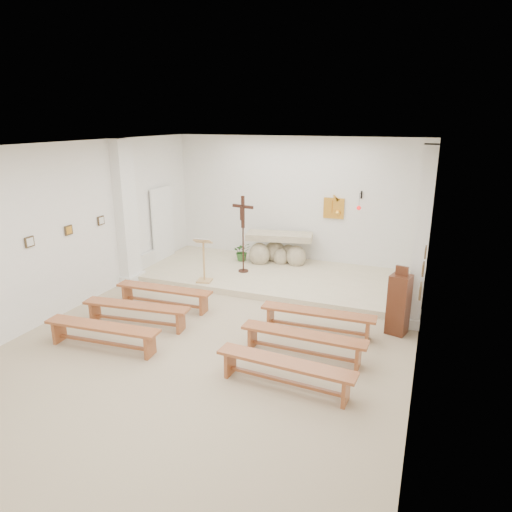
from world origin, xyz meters
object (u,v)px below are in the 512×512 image
at_px(lectern, 204,260).
at_px(bench_left_second, 136,310).
at_px(altar, 278,250).
at_px(bench_right_front, 318,317).
at_px(crucifix_stand, 243,229).
at_px(bench_left_third, 102,331).
at_px(bench_right_second, 303,339).
at_px(bench_left_front, 164,293).
at_px(bench_right_third, 285,368).
at_px(donation_pedestal, 399,304).

xyz_separation_m(lectern, bench_left_second, (-0.23, -2.40, -0.36)).
bearing_deg(altar, bench_right_front, -71.97).
distance_m(crucifix_stand, bench_right_front, 3.68).
distance_m(bench_right_front, bench_left_third, 3.93).
distance_m(crucifix_stand, bench_right_second, 4.41).
bearing_deg(bench_left_front, lectern, 78.33).
relative_size(bench_right_front, bench_left_third, 1.00).
distance_m(bench_left_second, bench_right_second, 3.39).
height_order(altar, bench_left_front, altar).
relative_size(bench_left_third, bench_right_third, 1.00).
height_order(donation_pedestal, bench_left_second, donation_pedestal).
bearing_deg(crucifix_stand, bench_left_second, -92.43).
distance_m(donation_pedestal, bench_left_third, 5.44).
bearing_deg(donation_pedestal, altar, 153.65).
xyz_separation_m(altar, donation_pedestal, (3.39, -2.94, 0.09)).
bearing_deg(bench_right_third, bench_left_second, 167.05).
relative_size(bench_right_front, bench_right_third, 1.00).
distance_m(bench_left_front, bench_right_front, 3.39).
xyz_separation_m(bench_left_front, bench_right_third, (3.39, -1.99, 0.00)).
height_order(bench_right_front, bench_right_second, same).
distance_m(donation_pedestal, bench_left_front, 4.83).
bearing_deg(lectern, bench_left_third, -104.88).
bearing_deg(donation_pedestal, bench_right_third, -104.12).
bearing_deg(crucifix_stand, altar, 71.81).
xyz_separation_m(crucifix_stand, donation_pedestal, (3.98, -1.87, -0.69)).
bearing_deg(bench_left_second, bench_right_third, -22.86).
xyz_separation_m(crucifix_stand, bench_left_front, (-0.81, -2.45, -0.94)).
relative_size(bench_left_front, bench_left_second, 0.99).
relative_size(bench_left_front, bench_left_third, 1.00).
bearing_deg(bench_right_second, bench_right_third, -89.28).
xyz_separation_m(donation_pedestal, bench_right_third, (-1.41, -2.57, -0.25)).
bearing_deg(lectern, bench_left_second, -106.48).
distance_m(altar, bench_right_second, 4.93).
bearing_deg(donation_pedestal, bench_left_second, -147.26).
relative_size(lectern, bench_left_front, 0.51).
height_order(bench_right_second, bench_right_third, same).
relative_size(lectern, bench_left_second, 0.51).
bearing_deg(bench_right_front, bench_left_third, -151.57).
xyz_separation_m(altar, lectern, (-1.17, -2.11, 0.20)).
bearing_deg(altar, crucifix_stand, -130.41).
xyz_separation_m(bench_right_second, bench_right_third, (0.00, -1.00, 0.00)).
bearing_deg(bench_left_second, bench_right_front, 9.91).
bearing_deg(crucifix_stand, bench_right_front, -32.76).
distance_m(bench_left_third, bench_right_third, 3.39).
relative_size(donation_pedestal, bench_left_front, 0.62).
bearing_deg(bench_left_second, bench_right_second, -6.48).
height_order(lectern, bench_right_front, lectern).
bearing_deg(bench_left_front, bench_right_front, -2.37).
xyz_separation_m(bench_left_third, bench_right_third, (3.39, 0.00, 0.00)).
xyz_separation_m(altar, bench_right_front, (1.99, -3.52, -0.15)).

